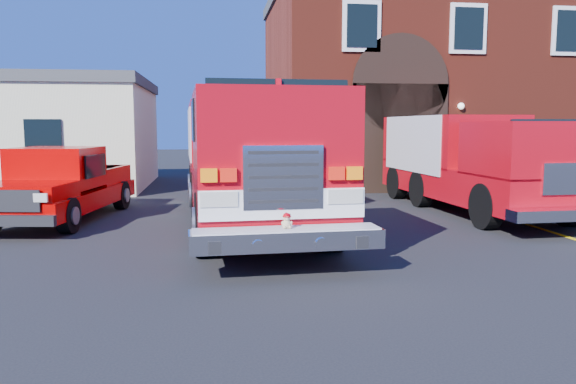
{
  "coord_description": "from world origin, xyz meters",
  "views": [
    {
      "loc": [
        -1.31,
        -11.0,
        2.46
      ],
      "look_at": [
        0.0,
        -1.2,
        1.3
      ],
      "focal_mm": 35.0,
      "sensor_mm": 36.0,
      "label": 1
    }
  ],
  "objects": [
    {
      "name": "parking_stripe_near",
      "position": [
        6.5,
        1.0,
        0.0
      ],
      "size": [
        0.12,
        3.0,
        0.01
      ],
      "primitive_type": "cube",
      "color": "yellow",
      "rests_on": "ground"
    },
    {
      "name": "parking_stripe_far",
      "position": [
        6.5,
        7.0,
        0.0
      ],
      "size": [
        0.12,
        3.0,
        0.01
      ],
      "primitive_type": "cube",
      "color": "yellow",
      "rests_on": "ground"
    },
    {
      "name": "fire_engine",
      "position": [
        -0.44,
        3.2,
        1.71
      ],
      "size": [
        3.54,
        10.85,
        3.3
      ],
      "color": "black",
      "rests_on": "ground"
    },
    {
      "name": "fire_station",
      "position": [
        8.99,
        13.98,
        4.25
      ],
      "size": [
        15.2,
        10.2,
        8.45
      ],
      "color": "maroon",
      "rests_on": "ground"
    },
    {
      "name": "pickup_truck",
      "position": [
        -5.24,
        4.3,
        0.91
      ],
      "size": [
        2.98,
        6.13,
        1.92
      ],
      "color": "black",
      "rests_on": "ground"
    },
    {
      "name": "side_building",
      "position": [
        -9.0,
        13.0,
        2.2
      ],
      "size": [
        10.2,
        8.2,
        4.35
      ],
      "color": "beige",
      "rests_on": "ground"
    },
    {
      "name": "secondary_truck",
      "position": [
        6.14,
        4.49,
        1.51
      ],
      "size": [
        3.01,
        8.65,
        2.77
      ],
      "color": "black",
      "rests_on": "ground"
    },
    {
      "name": "ground",
      "position": [
        0.0,
        0.0,
        0.0
      ],
      "size": [
        100.0,
        100.0,
        0.0
      ],
      "primitive_type": "plane",
      "color": "black",
      "rests_on": "ground"
    },
    {
      "name": "parking_stripe_mid",
      "position": [
        6.5,
        4.0,
        0.0
      ],
      "size": [
        0.12,
        3.0,
        0.01
      ],
      "primitive_type": "cube",
      "color": "yellow",
      "rests_on": "ground"
    }
  ]
}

